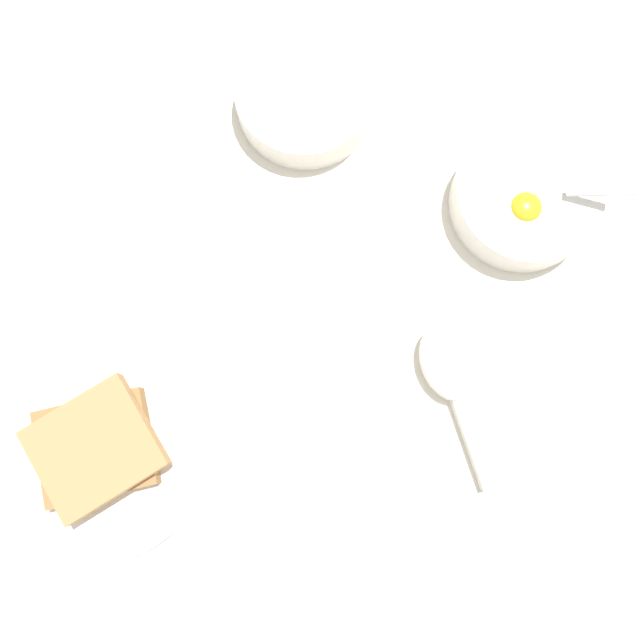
% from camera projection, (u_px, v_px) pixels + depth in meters
% --- Properties ---
extents(ground_plane, '(3.00, 3.00, 0.00)m').
position_uv_depth(ground_plane, '(433.00, 338.00, 0.58)').
color(ground_plane, silver).
extents(egg_bowl, '(0.14, 0.13, 0.07)m').
position_uv_depth(egg_bowl, '(525.00, 198.00, 0.58)').
color(egg_bowl, white).
rests_on(egg_bowl, ground_plane).
extents(toast_plate, '(0.19, 0.19, 0.01)m').
position_uv_depth(toast_plate, '(105.00, 449.00, 0.55)').
color(toast_plate, white).
rests_on(toast_plate, ground_plane).
extents(toast_sandwich, '(0.13, 0.13, 0.03)m').
position_uv_depth(toast_sandwich, '(95.00, 448.00, 0.53)').
color(toast_sandwich, '#9E7042').
rests_on(toast_sandwich, toast_plate).
extents(soup_spoon, '(0.13, 0.13, 0.03)m').
position_uv_depth(soup_spoon, '(453.00, 374.00, 0.55)').
color(soup_spoon, white).
rests_on(soup_spoon, ground_plane).
extents(congee_bowl, '(0.13, 0.13, 0.04)m').
position_uv_depth(congee_bowl, '(305.00, 97.00, 0.60)').
color(congee_bowl, white).
rests_on(congee_bowl, ground_plane).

